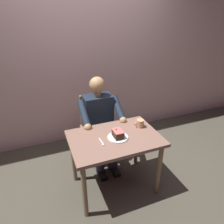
{
  "coord_description": "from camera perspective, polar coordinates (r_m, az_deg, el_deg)",
  "views": [
    {
      "loc": [
        0.68,
        1.66,
        1.9
      ],
      "look_at": [
        -0.01,
        -0.1,
        0.95
      ],
      "focal_mm": 32.25,
      "sensor_mm": 36.0,
      "label": 1
    }
  ],
  "objects": [
    {
      "name": "ground_plane",
      "position": [
        2.62,
        0.68,
        -20.0
      ],
      "size": [
        14.0,
        14.0,
        0.0
      ],
      "primitive_type": "plane",
      "color": "#484438"
    },
    {
      "name": "chair",
      "position": [
        2.81,
        -4.42,
        -3.44
      ],
      "size": [
        0.42,
        0.42,
        0.9
      ],
      "color": "#956A52",
      "rests_on": "ground"
    },
    {
      "name": "cake_slice",
      "position": [
        2.12,
        1.67,
        -6.15
      ],
      "size": [
        0.09,
        0.13,
        0.1
      ],
      "color": "#382315",
      "rests_on": "dessert_plate"
    },
    {
      "name": "dining_table",
      "position": [
        2.21,
        0.77,
        -9.19
      ],
      "size": [
        0.96,
        0.65,
        0.7
      ],
      "color": "#815E50",
      "rests_on": "ground"
    },
    {
      "name": "dessert_spoon",
      "position": [
        2.07,
        -2.82,
        -8.71
      ],
      "size": [
        0.03,
        0.14,
        0.01
      ],
      "color": "silver",
      "rests_on": "dining_table"
    },
    {
      "name": "cafe_rear_panel",
      "position": [
        3.04,
        -8.7,
        18.77
      ],
      "size": [
        6.4,
        0.12,
        3.0
      ],
      "primitive_type": "cube",
      "color": "beige",
      "rests_on": "ground"
    },
    {
      "name": "coffee_cup",
      "position": [
        2.34,
        7.94,
        -3.18
      ],
      "size": [
        0.12,
        0.08,
        0.09
      ],
      "color": "tan",
      "rests_on": "dining_table"
    },
    {
      "name": "seated_person",
      "position": [
        2.6,
        -3.35,
        -2.83
      ],
      "size": [
        0.53,
        0.58,
        1.2
      ],
      "color": "#1B2736",
      "rests_on": "ground"
    },
    {
      "name": "dessert_plate",
      "position": [
        2.15,
        1.66,
        -7.16
      ],
      "size": [
        0.22,
        0.22,
        0.01
      ],
      "primitive_type": "cylinder",
      "color": "silver",
      "rests_on": "dining_table"
    }
  ]
}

